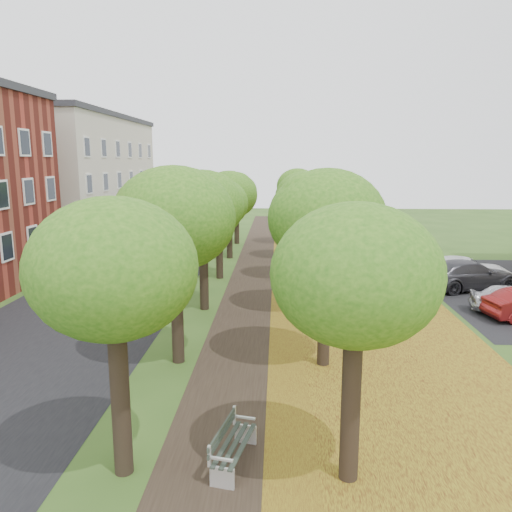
# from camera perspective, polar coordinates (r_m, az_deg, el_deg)

# --- Properties ---
(ground) EXTENTS (120.00, 120.00, 0.00)m
(ground) POSITION_cam_1_polar(r_m,az_deg,el_deg) (11.68, -3.47, -23.65)
(ground) COLOR #2D4C19
(ground) RESTS_ON ground
(street_asphalt) EXTENTS (8.00, 70.00, 0.01)m
(street_asphalt) POSITION_cam_1_polar(r_m,az_deg,el_deg) (26.84, -16.24, -3.80)
(street_asphalt) COLOR black
(street_asphalt) RESTS_ON ground
(footpath) EXTENTS (3.20, 70.00, 0.01)m
(footpath) POSITION_cam_1_polar(r_m,az_deg,el_deg) (25.46, 0.00, -4.15)
(footpath) COLOR black
(footpath) RESTS_ON ground
(leaf_verge) EXTENTS (7.50, 70.00, 0.01)m
(leaf_verge) POSITION_cam_1_polar(r_m,az_deg,el_deg) (25.74, 11.23, -4.19)
(leaf_verge) COLOR #A1931D
(leaf_verge) RESTS_ON ground
(tree_row_west) EXTENTS (3.56, 33.56, 5.95)m
(tree_row_west) POSITION_cam_1_polar(r_m,az_deg,el_deg) (24.87, -5.09, 5.75)
(tree_row_west) COLOR black
(tree_row_west) RESTS_ON ground
(tree_row_east) EXTENTS (3.56, 33.56, 5.95)m
(tree_row_east) POSITION_cam_1_polar(r_m,az_deg,el_deg) (24.71, 6.07, 5.69)
(tree_row_east) COLOR black
(tree_row_east) RESTS_ON ground
(building_cream) EXTENTS (10.30, 20.30, 10.40)m
(building_cream) POSITION_cam_1_polar(r_m,az_deg,el_deg) (46.25, -20.74, 8.47)
(building_cream) COLOR beige
(building_cream) RESTS_ON ground
(bench) EXTENTS (0.94, 1.95, 0.89)m
(bench) POSITION_cam_1_polar(r_m,az_deg,el_deg) (11.74, -2.77, -20.72)
(bench) COLOR #273129
(bench) RESTS_ON ground
(car_grey) EXTENTS (5.64, 3.53, 1.52)m
(car_grey) POSITION_cam_1_polar(r_m,az_deg,el_deg) (28.12, 23.13, -2.00)
(car_grey) COLOR #37373C
(car_grey) RESTS_ON ground
(car_white) EXTENTS (5.60, 3.74, 1.43)m
(car_white) POSITION_cam_1_polar(r_m,az_deg,el_deg) (29.44, 22.76, -1.52)
(car_white) COLOR silver
(car_white) RESTS_ON ground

